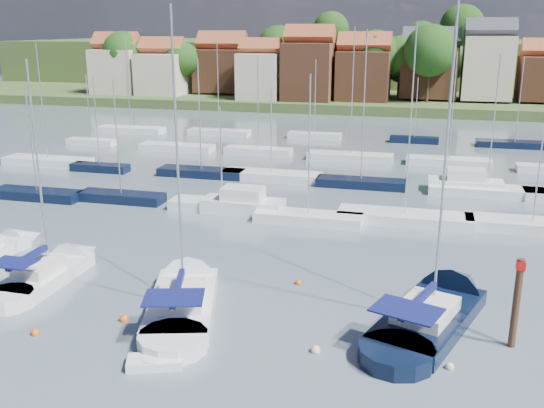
# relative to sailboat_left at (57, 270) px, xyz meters

# --- Properties ---
(ground) EXTENTS (260.00, 260.00, 0.00)m
(ground) POSITION_rel_sailboat_left_xyz_m (12.87, 36.07, -0.36)
(ground) COLOR #46555F
(ground) RESTS_ON ground
(sailboat_left) EXTENTS (2.96, 10.87, 14.77)m
(sailboat_left) POSITION_rel_sailboat_left_xyz_m (0.00, 0.00, 0.00)
(sailboat_left) COLOR silver
(sailboat_left) RESTS_ON ground
(sailboat_centre) EXTENTS (7.09, 13.71, 17.93)m
(sailboat_centre) POSITION_rel_sailboat_left_xyz_m (9.30, -1.05, -0.01)
(sailboat_centre) COLOR silver
(sailboat_centre) RESTS_ON ground
(sailboat_navy) EXTENTS (8.05, 14.34, 19.15)m
(sailboat_navy) POSITION_rel_sailboat_left_xyz_m (23.83, 0.69, -0.01)
(sailboat_navy) COLOR black
(sailboat_navy) RESTS_ON ground
(tender) EXTENTS (2.85, 2.03, 0.56)m
(tender) POSITION_rel_sailboat_left_xyz_m (10.80, -8.50, -0.14)
(tender) COLOR silver
(tender) RESTS_ON ground
(timber_piling) EXTENTS (0.40, 0.40, 6.90)m
(timber_piling) POSITION_rel_sailboat_left_xyz_m (27.20, -2.36, 1.07)
(timber_piling) COLOR #4C331E
(timber_piling) RESTS_ON ground
(buoy_b) EXTENTS (0.45, 0.45, 0.45)m
(buoy_b) POSITION_rel_sailboat_left_xyz_m (3.48, -7.25, -0.36)
(buoy_b) COLOR #D85914
(buoy_b) RESTS_ON ground
(buoy_c) EXTENTS (0.50, 0.50, 0.50)m
(buoy_c) POSITION_rel_sailboat_left_xyz_m (7.17, -4.70, -0.36)
(buoy_c) COLOR #D85914
(buoy_c) RESTS_ON ground
(buoy_d) EXTENTS (0.48, 0.48, 0.48)m
(buoy_d) POSITION_rel_sailboat_left_xyz_m (11.88, -5.43, -0.36)
(buoy_d) COLOR beige
(buoy_d) RESTS_ON ground
(buoy_e) EXTENTS (0.41, 0.41, 0.41)m
(buoy_e) POSITION_rel_sailboat_left_xyz_m (15.33, 2.44, -0.36)
(buoy_e) COLOR #D85914
(buoy_e) RESTS_ON ground
(buoy_f) EXTENTS (0.42, 0.42, 0.42)m
(buoy_f) POSITION_rel_sailboat_left_xyz_m (24.18, -5.29, -0.36)
(buoy_f) COLOR beige
(buoy_f) RESTS_ON ground
(buoy_g) EXTENTS (0.49, 0.49, 0.49)m
(buoy_g) POSITION_rel_sailboat_left_xyz_m (17.84, -5.34, -0.36)
(buoy_g) COLOR beige
(buoy_g) RESTS_ON ground
(buoy_h) EXTENTS (0.54, 0.54, 0.54)m
(buoy_h) POSITION_rel_sailboat_left_xyz_m (23.92, 2.55, -0.36)
(buoy_h) COLOR #D85914
(buoy_h) RESTS_ON ground
(marina_field) EXTENTS (79.62, 41.41, 15.93)m
(marina_field) POSITION_rel_sailboat_left_xyz_m (14.78, 31.22, 0.07)
(marina_field) COLOR silver
(marina_field) RESTS_ON ground
(far_shore_town) EXTENTS (212.46, 90.00, 22.27)m
(far_shore_town) POSITION_rel_sailboat_left_xyz_m (15.10, 128.73, 4.25)
(far_shore_town) COLOR #45552A
(far_shore_town) RESTS_ON ground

